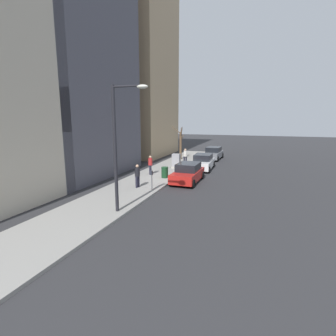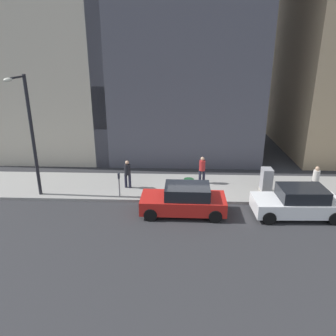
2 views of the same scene
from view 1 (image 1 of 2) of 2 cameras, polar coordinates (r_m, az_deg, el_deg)
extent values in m
plane|color=#2B2B2D|center=(21.66, 1.60, -2.63)|extent=(120.00, 120.00, 0.00)
cube|color=gray|center=(22.33, -3.29, -2.04)|extent=(4.00, 36.00, 0.15)
cube|color=slate|center=(32.87, 9.80, 2.86)|extent=(1.96, 4.26, 0.70)
cube|color=black|center=(32.98, 9.91, 4.03)|extent=(1.68, 2.26, 0.60)
cylinder|color=black|center=(31.24, 10.71, 1.96)|extent=(0.24, 0.65, 0.64)
cylinder|color=black|center=(31.60, 7.69, 2.15)|extent=(0.24, 0.65, 0.64)
cylinder|color=black|center=(34.26, 11.72, 2.69)|extent=(0.24, 0.65, 0.64)
cylinder|color=black|center=(34.59, 8.94, 2.86)|extent=(0.24, 0.65, 0.64)
cube|color=white|center=(26.17, 7.57, 0.90)|extent=(1.94, 4.26, 0.70)
cube|color=black|center=(26.26, 7.68, 2.37)|extent=(1.67, 2.25, 0.60)
cylinder|color=black|center=(24.57, 8.87, -0.38)|extent=(0.24, 0.65, 0.64)
cylinder|color=black|center=(24.88, 5.00, -0.15)|extent=(0.24, 0.65, 0.64)
cylinder|color=black|center=(27.59, 9.86, 0.82)|extent=(0.24, 0.65, 0.64)
cylinder|color=black|center=(27.86, 6.40, 1.01)|extent=(0.24, 0.65, 0.64)
cube|color=red|center=(20.85, 4.28, -1.59)|extent=(1.84, 4.22, 0.70)
cube|color=black|center=(20.91, 4.45, 0.26)|extent=(1.62, 2.22, 0.60)
cylinder|color=black|center=(19.24, 5.44, -3.43)|extent=(0.23, 0.64, 0.64)
cylinder|color=black|center=(19.72, 0.65, -3.03)|extent=(0.23, 0.64, 0.64)
cylinder|color=black|center=(22.17, 7.48, -1.56)|extent=(0.23, 0.64, 0.64)
cylinder|color=black|center=(22.59, 3.27, -1.25)|extent=(0.23, 0.64, 0.64)
cylinder|color=slate|center=(18.12, -3.54, -3.15)|extent=(0.07, 0.07, 1.05)
cube|color=#2D333D|center=(17.97, -3.57, -1.06)|extent=(0.14, 0.10, 0.30)
cube|color=#A8A399|center=(25.99, 1.79, 0.18)|extent=(0.83, 0.61, 0.18)
cube|color=#939399|center=(25.86, 1.80, 1.74)|extent=(0.75, 0.55, 1.25)
cylinder|color=black|center=(13.72, -11.43, 3.72)|extent=(0.18, 0.18, 6.50)
cylinder|color=black|center=(13.31, -8.87, 17.19)|extent=(1.60, 0.10, 0.10)
ellipsoid|color=beige|center=(12.95, -5.60, 17.22)|extent=(0.56, 0.32, 0.20)
cylinder|color=brown|center=(31.59, 2.75, 4.91)|extent=(0.28, 0.28, 3.27)
cylinder|color=brown|center=(32.08, 3.08, 6.51)|extent=(0.09, 1.23, 0.73)
cylinder|color=brown|center=(31.66, 1.82, 8.27)|extent=(1.17, 0.17, 0.91)
cylinder|color=brown|center=(31.98, 2.81, 7.35)|extent=(0.30, 1.03, 1.52)
cylinder|color=brown|center=(30.88, 2.98, 7.87)|extent=(0.54, 1.13, 1.24)
cylinder|color=#14381E|center=(21.75, -0.71, -0.96)|extent=(0.56, 0.56, 0.90)
cylinder|color=#1E1E2D|center=(28.41, 3.98, 1.74)|extent=(0.16, 0.16, 0.82)
cylinder|color=#1E1E2D|center=(28.30, 3.55, 1.70)|extent=(0.16, 0.16, 0.82)
cylinder|color=silver|center=(28.25, 3.78, 3.16)|extent=(0.36, 0.36, 0.62)
sphere|color=tan|center=(28.20, 3.80, 4.01)|extent=(0.22, 0.22, 0.22)
cylinder|color=#1E1E2D|center=(23.23, -3.81, -0.32)|extent=(0.16, 0.16, 0.82)
cylinder|color=#1E1E2D|center=(23.00, -3.92, -0.43)|extent=(0.16, 0.16, 0.82)
cylinder|color=#A52323|center=(22.98, -3.88, 1.39)|extent=(0.36, 0.36, 0.62)
sphere|color=tan|center=(22.92, -3.90, 2.42)|extent=(0.22, 0.22, 0.22)
cylinder|color=#1E1E2D|center=(18.79, -6.86, -3.06)|extent=(0.16, 0.16, 0.82)
cylinder|color=#1E1E2D|center=(18.98, -6.43, -2.91)|extent=(0.16, 0.16, 0.82)
cylinder|color=black|center=(18.72, -6.69, -0.84)|extent=(0.36, 0.36, 0.62)
sphere|color=tan|center=(18.64, -6.72, 0.42)|extent=(0.22, 0.22, 0.22)
cube|color=tan|center=(38.08, -8.43, 21.67)|extent=(10.60, 10.60, 24.53)
cube|color=#4C4C56|center=(27.00, -24.44, 23.51)|extent=(11.53, 11.53, 22.77)
camera|label=2|loc=(21.88, 46.92, 14.59)|focal=35.00mm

